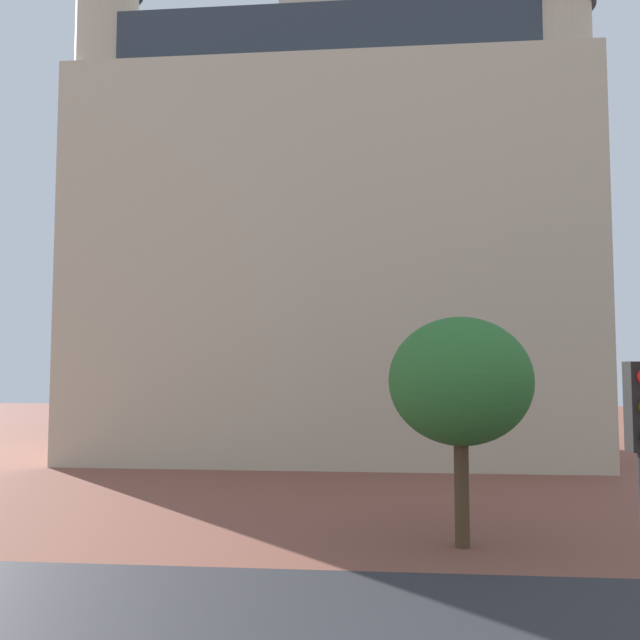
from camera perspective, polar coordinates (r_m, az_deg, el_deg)
ground_plane at (r=12.68m, az=0.21°, el=-23.81°), size 120.00×120.00×0.00m
street_asphalt_strip at (r=11.54m, az=-0.36°, el=-25.83°), size 120.00×6.48×0.00m
landmark_building at (r=32.79m, az=1.19°, el=9.01°), size 23.55×11.02×38.28m
tree_curb_far at (r=16.07m, az=12.20°, el=-5.32°), size 3.44×3.44×5.47m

